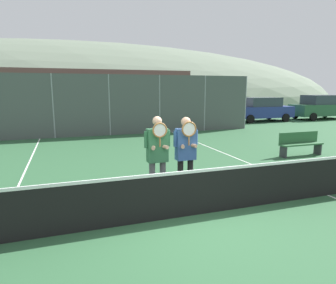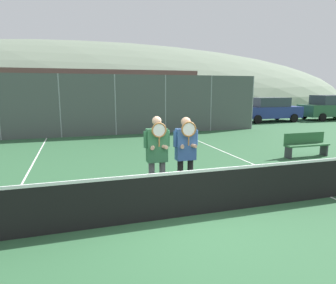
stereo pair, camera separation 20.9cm
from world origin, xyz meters
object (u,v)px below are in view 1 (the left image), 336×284
player_center_left (186,150)px  car_right_of_center (261,109)px  car_far_left (33,115)px  car_left_of_center (120,112)px  car_center (198,111)px  car_far_right (320,107)px  bench_courtside (300,143)px  player_leftmost (157,153)px

player_center_left → car_right_of_center: player_center_left is taller
car_far_left → car_left_of_center: car_left_of_center is taller
player_center_left → car_far_left: size_ratio=0.45×
car_center → car_far_right: size_ratio=0.94×
car_far_left → bench_courtside: 13.97m
car_far_left → car_far_right: size_ratio=0.85×
car_center → player_center_left: bearing=-115.9°
car_left_of_center → car_center: bearing=-4.0°
player_center_left → car_left_of_center: 12.68m
player_leftmost → car_left_of_center: 12.80m
car_far_right → car_left_of_center: bearing=179.4°
player_leftmost → bench_courtside: player_leftmost is taller
player_center_left → bench_courtside: 6.13m
car_center → car_far_right: bearing=1.1°
player_center_left → car_left_of_center: car_left_of_center is taller
player_center_left → bench_courtside: bearing=24.8°
player_leftmost → car_center: (6.63, 12.36, -0.20)m
player_leftmost → car_far_left: bearing=105.3°
player_center_left → car_center: bearing=64.1°
car_right_of_center → player_leftmost: bearing=-132.9°
car_far_left → car_far_right: (20.75, -0.13, 0.05)m
car_right_of_center → bench_courtside: size_ratio=2.70×
car_left_of_center → car_far_right: car_left_of_center is taller
car_center → car_far_left: bearing=178.2°
car_far_left → car_right_of_center: bearing=0.3°
car_left_of_center → car_far_right: size_ratio=0.94×
bench_courtside → car_center: bearing=87.5°
car_center → bench_courtside: 9.76m
car_left_of_center → player_leftmost: bearing=-96.6°
car_left_of_center → car_center: size_ratio=1.00×
car_center → car_far_right: 10.65m
player_center_left → car_left_of_center: size_ratio=0.41×
player_center_left → car_center: size_ratio=0.41×
car_far_left → car_left_of_center: size_ratio=0.90×
car_left_of_center → bench_courtside: bearing=-64.9°
player_leftmost → car_right_of_center: bearing=47.1°
player_center_left → car_far_left: 13.28m
car_far_left → car_far_right: 20.75m
car_far_left → car_far_right: car_far_right is taller
car_far_left → car_left_of_center: 4.95m
car_far_left → car_right_of_center: car_far_left is taller
player_leftmost → player_center_left: bearing=5.1°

